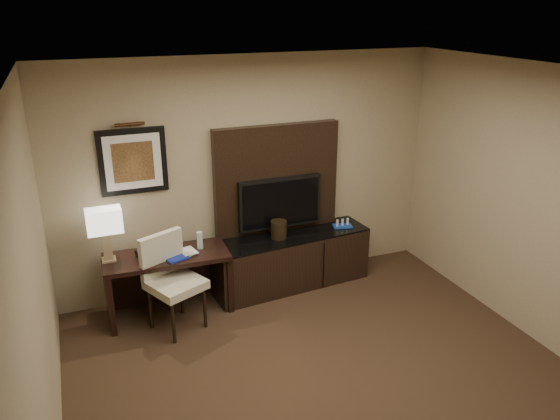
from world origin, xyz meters
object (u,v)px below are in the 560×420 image
desk (169,284)px  minibar_tray (342,224)px  tv (280,203)px  desk_phone (149,252)px  ice_bucket (279,229)px  credenza (291,260)px  table_lamp (106,235)px  desk_chair (176,283)px  water_bottle (200,240)px

desk → minibar_tray: size_ratio=5.79×
tv → desk_phone: bearing=-171.8°
ice_bucket → minibar_tray: (0.84, 0.02, -0.06)m
desk → tv: tv is taller
credenza → table_lamp: 2.16m
desk_chair → table_lamp: (-0.60, 0.42, 0.47)m
desk_phone → tv: bearing=-7.8°
ice_bucket → desk_chair: bearing=-162.4°
credenza → tv: bearing=115.9°
desk → water_bottle: water_bottle is taller
tv → water_bottle: tv is taller
tv → minibar_tray: size_ratio=4.42×
desk → tv: 1.56m
desk_phone → minibar_tray: desk_phone is taller
credenza → ice_bucket: 0.46m
table_lamp → ice_bucket: (1.89, -0.01, -0.24)m
desk_phone → ice_bucket: bearing=-13.5°
table_lamp → ice_bucket: size_ratio=2.77×
credenza → ice_bucket: ice_bucket is taller
desk_chair → desk_phone: 0.46m
ice_bucket → minibar_tray: bearing=1.6°
desk_chair → ice_bucket: (1.29, 0.41, 0.24)m
table_lamp → ice_bucket: bearing=-0.2°
desk_phone → water_bottle: bearing=-14.8°
credenza → desk_phone: desk_phone is taller
desk → ice_bucket: (1.32, 0.08, 0.40)m
desk_chair → ice_bucket: 1.38m
desk_chair → desk: bearing=69.3°
desk_chair → ice_bucket: size_ratio=4.97×
tv → water_bottle: bearing=-168.0°
desk_chair → desk_phone: desk_chair is taller
credenza → ice_bucket: size_ratio=9.04×
minibar_tray → table_lamp: bearing=-179.6°
credenza → minibar_tray: size_ratio=8.36×
desk_chair → desk_phone: (-0.20, 0.34, 0.24)m
desk_phone → minibar_tray: size_ratio=0.94×
credenza → desk_chair: (-1.45, -0.43, 0.19)m
credenza → ice_bucket: (-0.16, -0.02, 0.43)m
credenza → desk_chair: 1.53m
tv → ice_bucket: size_ratio=4.78×
tv → ice_bucket: 0.32m
desk → desk_phone: desk_phone is taller
minibar_tray → water_bottle: bearing=-177.5°
tv → table_lamp: bearing=-175.5°
tv → minibar_tray: (0.76, -0.14, -0.33)m
ice_bucket → minibar_tray: size_ratio=0.92×
desk → water_bottle: bearing=6.2°
desk_chair → table_lamp: 0.87m
desk → minibar_tray: minibar_tray is taller
desk → table_lamp: 0.87m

